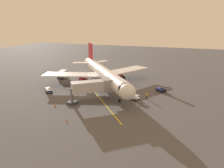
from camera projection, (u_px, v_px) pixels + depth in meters
ground_plane at (102, 85)px, 64.48m from camera, size 220.00×220.00×0.00m
apron_lead_in_line at (95, 92)px, 57.21m from camera, size 25.52×31.11×0.01m
airplane at (103, 73)px, 61.73m from camera, size 32.06×33.91×11.50m
jet_bridge at (95, 86)px, 49.90m from camera, size 10.06×8.83×5.40m
ground_crew_marshaller at (147, 96)px, 52.12m from camera, size 0.43×0.47×1.71m
ground_crew_wing_walker at (87, 79)px, 67.32m from camera, size 0.46×0.36×1.71m
ground_crew_loader at (99, 78)px, 68.05m from camera, size 0.43×0.47×1.71m
baggage_cart_near_nose at (134, 97)px, 51.79m from camera, size 2.95×2.44×1.27m
belt_loader_portside at (161, 89)px, 57.64m from camera, size 4.44×3.60×2.32m
box_truck_starboard_side at (62, 74)px, 71.40m from camera, size 2.80×4.89×2.62m
baggage_cart_rear_apron at (49, 90)px, 56.90m from camera, size 2.85×2.81×1.27m
safety_cone_nose_left at (68, 103)px, 49.03m from camera, size 0.32×0.32×0.55m
safety_cone_nose_right at (67, 120)px, 40.46m from camera, size 0.32×0.32×0.55m
safety_cone_wing_port at (55, 105)px, 47.75m from camera, size 0.32×0.32×0.55m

